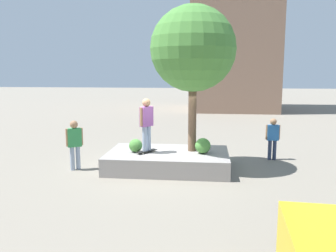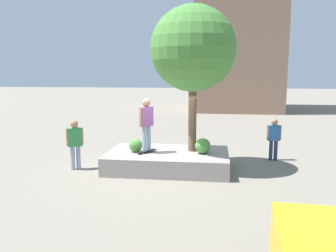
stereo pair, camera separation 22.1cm
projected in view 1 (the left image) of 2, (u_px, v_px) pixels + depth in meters
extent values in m
plane|color=gray|center=(161.00, 168.00, 12.30)|extent=(120.00, 120.00, 0.00)
cube|color=gray|center=(168.00, 160.00, 12.15)|extent=(4.11, 2.61, 0.60)
cylinder|color=brown|center=(192.00, 112.00, 12.08)|extent=(0.28, 0.28, 2.70)
sphere|color=#4C8C3D|center=(193.00, 49.00, 11.75)|extent=(2.88, 2.88, 2.88)
sphere|color=#4C8C3D|center=(136.00, 146.00, 12.04)|extent=(0.46, 0.46, 0.46)
sphere|color=#4C8C3D|center=(203.00, 146.00, 11.84)|extent=(0.52, 0.52, 0.52)
cube|color=black|center=(147.00, 151.00, 11.97)|extent=(0.66, 0.76, 0.02)
sphere|color=beige|center=(151.00, 150.00, 12.21)|extent=(0.06, 0.06, 0.06)
sphere|color=beige|center=(154.00, 151.00, 12.09)|extent=(0.06, 0.06, 0.06)
sphere|color=beige|center=(139.00, 153.00, 11.85)|extent=(0.06, 0.06, 0.06)
sphere|color=beige|center=(143.00, 154.00, 11.73)|extent=(0.06, 0.06, 0.06)
cylinder|color=#8C9EB7|center=(145.00, 139.00, 11.82)|extent=(0.15, 0.15, 0.84)
cylinder|color=#8C9EB7|center=(149.00, 138.00, 11.98)|extent=(0.15, 0.15, 0.84)
cube|color=#8C4C99|center=(146.00, 116.00, 11.79)|extent=(0.43, 0.51, 0.66)
cylinder|color=#9E7251|center=(141.00, 117.00, 11.59)|extent=(0.10, 0.10, 0.62)
cylinder|color=#9E7251|center=(151.00, 115.00, 11.97)|extent=(0.10, 0.10, 0.62)
sphere|color=#9E7251|center=(146.00, 103.00, 11.71)|extent=(0.27, 0.27, 0.27)
cylinder|color=navy|center=(274.00, 150.00, 13.39)|extent=(0.14, 0.14, 0.75)
cylinder|color=navy|center=(270.00, 150.00, 13.39)|extent=(0.14, 0.14, 0.75)
cube|color=#2D6BB2|center=(273.00, 133.00, 13.28)|extent=(0.44, 0.22, 0.59)
cylinder|color=#9E7251|center=(279.00, 132.00, 13.28)|extent=(0.09, 0.09, 0.56)
cylinder|color=#9E7251|center=(267.00, 132.00, 13.29)|extent=(0.09, 0.09, 0.56)
sphere|color=#9E7251|center=(273.00, 122.00, 13.22)|extent=(0.25, 0.25, 0.25)
cylinder|color=#8C9EB7|center=(72.00, 158.00, 11.97)|extent=(0.15, 0.15, 0.81)
cylinder|color=#8C9EB7|center=(78.00, 158.00, 12.06)|extent=(0.15, 0.15, 0.81)
cube|color=#338C4C|center=(74.00, 137.00, 11.91)|extent=(0.49, 0.41, 0.63)
cylinder|color=#9E7251|center=(67.00, 138.00, 11.80)|extent=(0.10, 0.10, 0.60)
cylinder|color=#9E7251|center=(81.00, 136.00, 12.01)|extent=(0.10, 0.10, 0.60)
sphere|color=#9E7251|center=(74.00, 124.00, 11.84)|extent=(0.26, 0.26, 0.26)
cube|color=#8C6B56|center=(234.00, 18.00, 30.30)|extent=(7.18, 7.61, 15.77)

